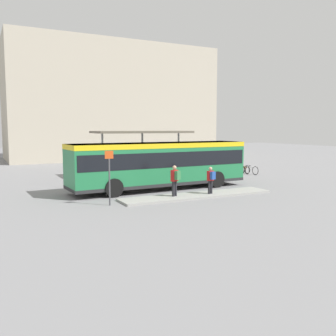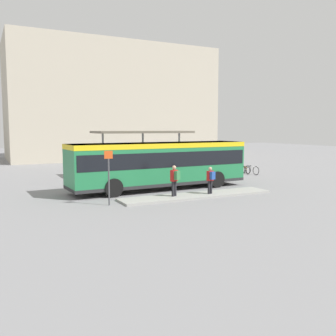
{
  "view_description": "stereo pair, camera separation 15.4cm",
  "coord_description": "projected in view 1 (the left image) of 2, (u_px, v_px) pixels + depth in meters",
  "views": [
    {
      "loc": [
        -10.34,
        -21.63,
        3.92
      ],
      "look_at": [
        0.59,
        0.0,
        1.36
      ],
      "focal_mm": 40.0,
      "sensor_mm": 36.0,
      "label": 1
    },
    {
      "loc": [
        -10.2,
        -21.7,
        3.92
      ],
      "look_at": [
        0.59,
        0.0,
        1.36
      ],
      "focal_mm": 40.0,
      "sensor_mm": 36.0,
      "label": 2
    }
  ],
  "objects": [
    {
      "name": "curb_island",
      "position": [
        198.0,
        195.0,
        21.66
      ],
      "size": [
        9.32,
        1.8,
        0.12
      ],
      "color": "#9E9E99",
      "rests_on": "ground_plane"
    },
    {
      "name": "ground_plane",
      "position": [
        160.0,
        189.0,
        24.24
      ],
      "size": [
        120.0,
        120.0,
        0.0
      ],
      "primitive_type": "plane",
      "color": "gray"
    },
    {
      "name": "pedestrian_companion",
      "position": [
        175.0,
        179.0,
        20.97
      ],
      "size": [
        0.52,
        0.55,
        1.74
      ],
      "rotation": [
        0.0,
        0.0,
        1.99
      ],
      "color": "#232328",
      "rests_on": "curb_island"
    },
    {
      "name": "potted_planter_near_shelter",
      "position": [
        157.0,
        170.0,
        29.17
      ],
      "size": [
        0.91,
        0.91,
        1.29
      ],
      "color": "slate",
      "rests_on": "ground_plane"
    },
    {
      "name": "city_bus",
      "position": [
        160.0,
        162.0,
        24.06
      ],
      "size": [
        11.9,
        3.14,
        3.01
      ],
      "rotation": [
        0.0,
        0.0,
        0.05
      ],
      "color": "#237A47",
      "rests_on": "ground_plane"
    },
    {
      "name": "platform_sign",
      "position": [
        109.0,
        175.0,
        18.97
      ],
      "size": [
        0.44,
        0.08,
        2.8
      ],
      "color": "#4C4C51",
      "rests_on": "ground_plane"
    },
    {
      "name": "pedestrian_waiting",
      "position": [
        211.0,
        178.0,
        21.77
      ],
      "size": [
        0.42,
        0.46,
        1.58
      ],
      "rotation": [
        0.0,
        0.0,
        1.78
      ],
      "color": "#232328",
      "rests_on": "curb_island"
    },
    {
      "name": "bicycle_blue",
      "position": [
        239.0,
        169.0,
        33.37
      ],
      "size": [
        0.48,
        1.52,
        0.66
      ],
      "rotation": [
        0.0,
        0.0,
        1.67
      ],
      "color": "black",
      "rests_on": "ground_plane"
    },
    {
      "name": "bicycle_white",
      "position": [
        251.0,
        170.0,
        32.09
      ],
      "size": [
        0.48,
        1.74,
        0.75
      ],
      "rotation": [
        0.0,
        0.0,
        -1.5
      ],
      "color": "black",
      "rests_on": "ground_plane"
    },
    {
      "name": "station_building",
      "position": [
        110.0,
        103.0,
        50.27
      ],
      "size": [
        26.48,
        11.59,
        14.64
      ],
      "color": "#BCB29E",
      "rests_on": "ground_plane"
    },
    {
      "name": "bicycle_orange",
      "position": [
        245.0,
        170.0,
        32.72
      ],
      "size": [
        0.48,
        1.51,
        0.66
      ],
      "rotation": [
        0.0,
        0.0,
        1.41
      ],
      "color": "black",
      "rests_on": "ground_plane"
    },
    {
      "name": "station_shelter",
      "position": [
        142.0,
        133.0,
        30.79
      ],
      "size": [
        8.01,
        3.31,
        3.72
      ],
      "color": "#706656",
      "rests_on": "ground_plane"
    }
  ]
}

